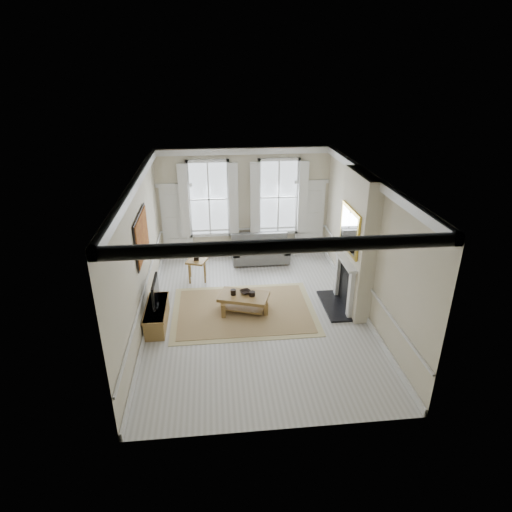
{
  "coord_description": "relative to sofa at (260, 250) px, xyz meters",
  "views": [
    {
      "loc": [
        -0.93,
        -8.86,
        5.58
      ],
      "look_at": [
        0.07,
        0.72,
        1.25
      ],
      "focal_mm": 30.0,
      "sensor_mm": 36.0,
      "label": 1
    }
  ],
  "objects": [
    {
      "name": "side_table",
      "position": [
        -1.91,
        -1.07,
        0.15
      ],
      "size": [
        0.64,
        0.64,
        0.61
      ],
      "rotation": [
        0.0,
        0.0,
        -0.34
      ],
      "color": "brown",
      "rests_on": "floor"
    },
    {
      "name": "hearth",
      "position": [
        1.55,
        -2.91,
        -0.33
      ],
      "size": [
        0.55,
        1.5,
        0.05
      ],
      "primitive_type": "cube",
      "color": "black",
      "rests_on": "floor"
    },
    {
      "name": "right_wall",
      "position": [
        2.15,
        -3.11,
        1.35
      ],
      "size": [
        0.0,
        7.2,
        7.2
      ],
      "primitive_type": "plane",
      "rotation": [
        1.57,
        0.0,
        -1.57
      ],
      "color": "beige",
      "rests_on": "floor"
    },
    {
      "name": "chimney_breast",
      "position": [
        1.97,
        -2.91,
        1.35
      ],
      "size": [
        0.35,
        1.7,
        3.38
      ],
      "primitive_type": "cube",
      "color": "beige",
      "rests_on": "floor"
    },
    {
      "name": "coffee_table",
      "position": [
        -0.74,
        -2.89,
        0.01
      ],
      "size": [
        1.34,
        1.03,
        0.44
      ],
      "rotation": [
        0.0,
        0.0,
        -0.32
      ],
      "color": "brown",
      "rests_on": "rug"
    },
    {
      "name": "left_wall",
      "position": [
        -3.05,
        -3.11,
        1.35
      ],
      "size": [
        0.0,
        7.2,
        7.2
      ],
      "primitive_type": "plane",
      "rotation": [
        1.57,
        0.0,
        1.57
      ],
      "color": "beige",
      "rests_on": "floor"
    },
    {
      "name": "ceramic_pot_a",
      "position": [
        -0.99,
        -2.84,
        0.16
      ],
      "size": [
        0.14,
        0.14,
        0.14
      ],
      "primitive_type": "cylinder",
      "color": "black",
      "rests_on": "coffee_table"
    },
    {
      "name": "ceiling",
      "position": [
        -0.45,
        -3.11,
        3.05
      ],
      "size": [
        7.2,
        7.2,
        0.0
      ],
      "primitive_type": "plane",
      "rotation": [
        3.14,
        0.0,
        0.0
      ],
      "color": "white",
      "rests_on": "back_wall"
    },
    {
      "name": "ceramic_pot_b",
      "position": [
        -0.54,
        -2.94,
        0.15
      ],
      "size": [
        0.15,
        0.15,
        0.11
      ],
      "primitive_type": "cylinder",
      "color": "black",
      "rests_on": "coffee_table"
    },
    {
      "name": "tv_stand",
      "position": [
        -2.79,
        -3.29,
        -0.11
      ],
      "size": [
        0.44,
        1.37,
        0.49
      ],
      "primitive_type": "cube",
      "color": "brown",
      "rests_on": "floor"
    },
    {
      "name": "sofa",
      "position": [
        0.0,
        0.0,
        0.0
      ],
      "size": [
        1.72,
        0.84,
        0.83
      ],
      "color": "#61615F",
      "rests_on": "floor"
    },
    {
      "name": "window_right",
      "position": [
        0.6,
        0.44,
        1.55
      ],
      "size": [
        1.26,
        0.2,
        2.2
      ],
      "primitive_type": null,
      "color": "#B2BCC6",
      "rests_on": "back_wall"
    },
    {
      "name": "bowl",
      "position": [
        -0.69,
        -2.79,
        0.13
      ],
      "size": [
        0.35,
        0.35,
        0.07
      ],
      "primitive_type": "imported",
      "rotation": [
        0.0,
        0.0,
        0.4
      ],
      "color": "black",
      "rests_on": "coffee_table"
    },
    {
      "name": "door_right",
      "position": [
        1.6,
        0.45,
        0.8
      ],
      "size": [
        0.9,
        0.08,
        2.3
      ],
      "primitive_type": "cube",
      "color": "silver",
      "rests_on": "floor"
    },
    {
      "name": "fireplace",
      "position": [
        1.75,
        -2.91,
        0.38
      ],
      "size": [
        0.21,
        1.45,
        1.33
      ],
      "color": "silver",
      "rests_on": "floor"
    },
    {
      "name": "floor",
      "position": [
        -0.45,
        -3.11,
        -0.35
      ],
      "size": [
        7.2,
        7.2,
        0.0
      ],
      "primitive_type": "plane",
      "color": "#B7B5AD",
      "rests_on": "ground"
    },
    {
      "name": "back_wall",
      "position": [
        -0.45,
        0.49,
        1.35
      ],
      "size": [
        5.2,
        0.0,
        5.2
      ],
      "primitive_type": "plane",
      "rotation": [
        1.57,
        0.0,
        0.0
      ],
      "color": "beige",
      "rests_on": "floor"
    },
    {
      "name": "painting",
      "position": [
        -3.01,
        -2.81,
        1.7
      ],
      "size": [
        0.05,
        1.66,
        1.06
      ],
      "primitive_type": "cube",
      "color": "#B16C1E",
      "rests_on": "left_wall"
    },
    {
      "name": "door_left",
      "position": [
        -2.5,
        0.45,
        0.8
      ],
      "size": [
        0.9,
        0.08,
        2.3
      ],
      "primitive_type": "cube",
      "color": "silver",
      "rests_on": "floor"
    },
    {
      "name": "tv",
      "position": [
        -2.77,
        -3.29,
        0.53
      ],
      "size": [
        0.08,
        0.9,
        0.68
      ],
      "color": "black",
      "rests_on": "tv_stand"
    },
    {
      "name": "rug",
      "position": [
        -0.74,
        -2.89,
        -0.34
      ],
      "size": [
        3.5,
        2.6,
        0.02
      ],
      "primitive_type": "cube",
      "color": "tan",
      "rests_on": "floor"
    },
    {
      "name": "window_left",
      "position": [
        -1.5,
        0.44,
        1.55
      ],
      "size": [
        1.26,
        0.2,
        2.2
      ],
      "primitive_type": null,
      "color": "#B2BCC6",
      "rests_on": "back_wall"
    },
    {
      "name": "mirror",
      "position": [
        1.76,
        -2.91,
        1.7
      ],
      "size": [
        0.06,
        1.26,
        1.06
      ],
      "primitive_type": "cube",
      "color": "gold",
      "rests_on": "chimney_breast"
    }
  ]
}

